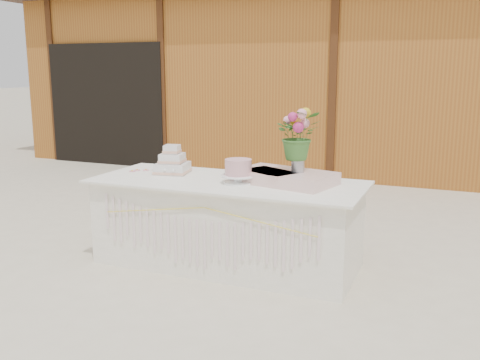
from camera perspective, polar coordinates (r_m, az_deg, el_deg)
name	(u,v)px	position (r m, az deg, el deg)	size (l,w,h in m)	color
ground	(227,264)	(4.90, -1.36, -8.94)	(80.00, 80.00, 0.00)	beige
barn	(357,73)	(10.36, 12.37, 11.12)	(12.60, 4.60, 3.30)	#945A1F
cake_table	(227,223)	(4.77, -1.41, -4.60)	(2.40, 1.00, 0.77)	white
wedding_cake	(172,164)	(5.06, -7.23, 1.75)	(0.35, 0.35, 0.27)	silver
pink_cake_stand	(238,170)	(4.55, -0.19, 1.08)	(0.29, 0.29, 0.21)	white
satin_runner	(285,177)	(4.59, 4.78, 0.31)	(0.83, 0.48, 0.10)	beige
flower_vase	(298,163)	(4.55, 6.20, 1.82)	(0.11, 0.11, 0.15)	#ADAEB2
bouquet	(299,129)	(4.51, 6.28, 5.38)	(0.37, 0.32, 0.42)	#396A2A
loose_flowers	(133,172)	(5.16, -11.34, 0.87)	(0.12, 0.30, 0.02)	pink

